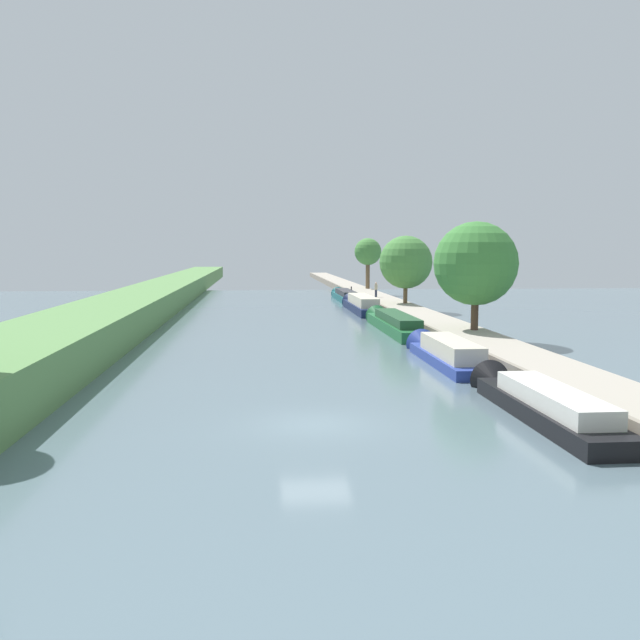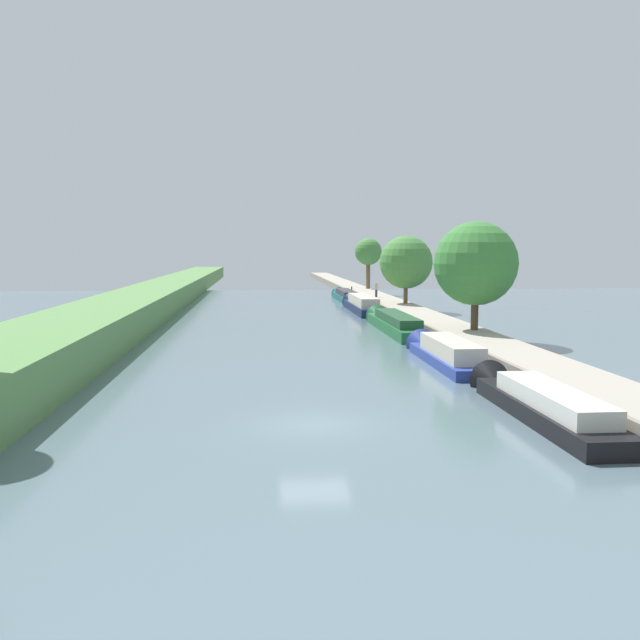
# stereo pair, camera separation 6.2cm
# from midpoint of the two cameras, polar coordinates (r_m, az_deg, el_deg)

# --- Properties ---
(ground_plane) EXTENTS (160.00, 160.00, 0.00)m
(ground_plane) POSITION_cam_midpoint_polar(r_m,az_deg,el_deg) (24.59, -0.39, -8.73)
(ground_plane) COLOR slate
(right_towpath) EXTENTS (3.45, 260.00, 0.86)m
(right_towpath) POSITION_cam_midpoint_polar(r_m,az_deg,el_deg) (27.92, 24.25, -6.57)
(right_towpath) COLOR #A89E8E
(right_towpath) RESTS_ON ground_plane
(stone_quay) EXTENTS (0.25, 260.00, 0.91)m
(stone_quay) POSITION_cam_midpoint_polar(r_m,az_deg,el_deg) (27.06, 20.81, -6.76)
(stone_quay) COLOR gray
(stone_quay) RESTS_ON ground_plane
(narrowboat_black) EXTENTS (1.93, 11.20, 1.89)m
(narrowboat_black) POSITION_cam_midpoint_polar(r_m,az_deg,el_deg) (26.96, 17.83, -6.56)
(narrowboat_black) COLOR black
(narrowboat_black) RESTS_ON ground_plane
(narrowboat_blue) EXTENTS (2.05, 11.06, 2.14)m
(narrowboat_blue) POSITION_cam_midpoint_polar(r_m,az_deg,el_deg) (38.13, 10.41, -2.68)
(narrowboat_blue) COLOR #283D93
(narrowboat_blue) RESTS_ON ground_plane
(narrowboat_green) EXTENTS (2.01, 15.26, 1.98)m
(narrowboat_green) POSITION_cam_midpoint_polar(r_m,az_deg,el_deg) (52.41, 6.20, -0.24)
(narrowboat_green) COLOR #1E6033
(narrowboat_green) RESTS_ON ground_plane
(narrowboat_navy) EXTENTS (2.13, 14.56, 2.28)m
(narrowboat_navy) POSITION_cam_midpoint_polar(r_m,az_deg,el_deg) (68.56, 3.48, 1.31)
(narrowboat_navy) COLOR #141E42
(narrowboat_navy) RESTS_ON ground_plane
(narrowboat_teal) EXTENTS (1.86, 14.19, 1.85)m
(narrowboat_teal) POSITION_cam_midpoint_polar(r_m,az_deg,el_deg) (83.10, 2.11, 2.05)
(narrowboat_teal) COLOR #195B60
(narrowboat_teal) RESTS_ON ground_plane
(tree_rightbank_midnear) EXTENTS (5.55, 5.55, 7.19)m
(tree_rightbank_midnear) POSITION_cam_midpoint_polar(r_m,az_deg,el_deg) (46.23, 12.95, 4.62)
(tree_rightbank_midnear) COLOR #4C3828
(tree_rightbank_midnear) RESTS_ON right_towpath
(tree_rightbank_midfar) EXTENTS (5.22, 5.22, 6.68)m
(tree_rightbank_midfar) POSITION_cam_midpoint_polar(r_m,az_deg,el_deg) (67.75, 7.24, 4.82)
(tree_rightbank_midfar) COLOR brown
(tree_rightbank_midfar) RESTS_ON right_towpath
(tree_rightbank_far) EXTENTS (3.64, 3.64, 6.82)m
(tree_rightbank_far) POSITION_cam_midpoint_polar(r_m,az_deg,el_deg) (92.60, 4.08, 5.69)
(tree_rightbank_far) COLOR brown
(tree_rightbank_far) RESTS_ON right_towpath
(person_walking) EXTENTS (0.34, 0.34, 1.66)m
(person_walking) POSITION_cam_midpoint_polar(r_m,az_deg,el_deg) (76.42, 4.76, 2.58)
(person_walking) COLOR #282D42
(person_walking) RESTS_ON right_towpath
(mooring_bollard_far) EXTENTS (0.16, 0.16, 0.45)m
(mooring_bollard_far) POSITION_cam_midpoint_polar(r_m,az_deg,el_deg) (89.49, 2.69, 2.67)
(mooring_bollard_far) COLOR black
(mooring_bollard_far) RESTS_ON right_towpath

